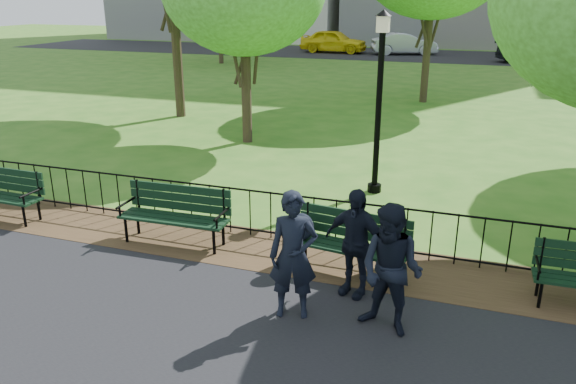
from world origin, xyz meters
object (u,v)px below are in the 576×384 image
(sedan_silver, at_px, (404,44))
(taxi, at_px, (334,41))
(person_mid, at_px, (391,270))
(park_bench_main, at_px, (331,233))
(lamppost, at_px, (379,97))
(sedan_dark, at_px, (534,51))
(park_bench_left_a, at_px, (176,209))
(person_left, at_px, (293,255))
(park_bench_left_b, at_px, (1,188))
(person_right, at_px, (355,242))

(sedan_silver, bearing_deg, taxi, 72.31)
(sedan_silver, bearing_deg, person_mid, 167.04)
(park_bench_main, relative_size, person_mid, 1.11)
(lamppost, xyz_separation_m, taxi, (-8.79, 29.67, -1.28))
(person_mid, distance_m, sedan_dark, 33.51)
(park_bench_left_a, xyz_separation_m, sedan_silver, (-0.86, 33.76, 0.14))
(taxi, bearing_deg, person_left, -163.94)
(lamppost, bearing_deg, taxi, 106.51)
(park_bench_left_b, bearing_deg, lamppost, 31.81)
(person_right, bearing_deg, park_bench_left_b, -169.30)
(park_bench_main, xyz_separation_m, park_bench_left_b, (-6.70, 0.08, -0.05))
(park_bench_left_a, xyz_separation_m, sedan_dark, (7.62, 31.73, 0.05))
(park_bench_left_b, relative_size, person_right, 1.15)
(taxi, bearing_deg, park_bench_left_b, -174.22)
(person_right, distance_m, sedan_silver, 34.80)
(lamppost, relative_size, person_mid, 2.22)
(park_bench_left_a, distance_m, sedan_dark, 32.63)
(person_right, xyz_separation_m, taxi, (-9.36, 34.26, 0.02))
(lamppost, height_order, taxi, lamppost)
(taxi, height_order, sedan_silver, taxi)
(lamppost, height_order, sedan_dark, lamppost)
(park_bench_left_a, bearing_deg, sedan_dark, 74.47)
(person_right, bearing_deg, sedan_silver, 113.25)
(park_bench_left_a, bearing_deg, lamppost, 51.66)
(person_right, bearing_deg, lamppost, 113.31)
(person_mid, bearing_deg, sedan_silver, 114.57)
(sedan_silver, bearing_deg, park_bench_left_b, 154.13)
(sedan_dark, bearing_deg, park_bench_left_b, 135.94)
(person_left, height_order, person_mid, person_left)
(park_bench_left_a, xyz_separation_m, park_bench_left_b, (-3.85, -0.07, -0.03))
(park_bench_left_b, height_order, person_right, person_right)
(park_bench_main, bearing_deg, park_bench_left_b, -172.97)
(park_bench_left_a, height_order, sedan_silver, sedan_silver)
(park_bench_left_a, bearing_deg, park_bench_main, -5.10)
(park_bench_left_b, xyz_separation_m, person_left, (6.57, -1.54, 0.30))
(sedan_dark, bearing_deg, lamppost, 145.98)
(park_bench_left_b, bearing_deg, park_bench_main, 0.83)
(taxi, bearing_deg, park_bench_left_a, -167.73)
(park_bench_main, bearing_deg, taxi, 112.43)
(park_bench_main, xyz_separation_m, sedan_silver, (-3.71, 33.92, 0.12))
(park_bench_left_a, relative_size, person_left, 1.10)
(park_bench_left_a, height_order, sedan_dark, sedan_dark)
(park_bench_main, xyz_separation_m, taxi, (-8.84, 33.64, 0.19))
(person_left, relative_size, taxi, 0.37)
(lamppost, relative_size, sedan_dark, 0.84)
(lamppost, height_order, person_right, lamppost)
(park_bench_left_b, xyz_separation_m, taxi, (-2.14, 33.56, 0.24))
(person_right, bearing_deg, sedan_dark, 98.82)
(park_bench_main, bearing_deg, lamppost, 98.45)
(person_left, height_order, person_right, person_left)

